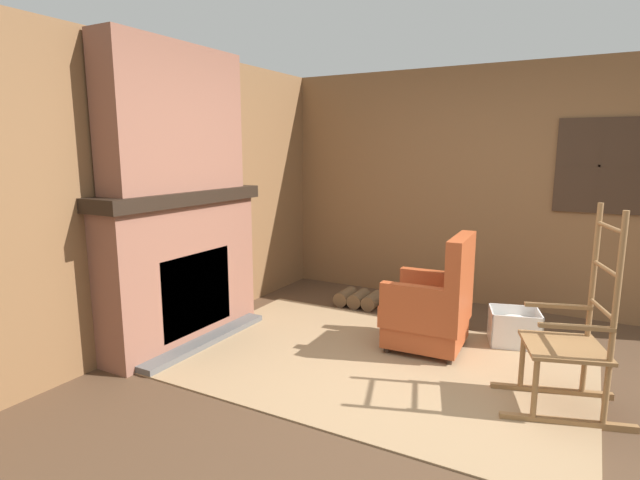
# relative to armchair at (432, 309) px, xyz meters

# --- Properties ---
(ground_plane) EXTENTS (14.00, 14.00, 0.00)m
(ground_plane) POSITION_rel_armchair_xyz_m (0.19, -0.84, -0.36)
(ground_plane) COLOR #4C3523
(wood_panel_wall_left) EXTENTS (0.06, 5.30, 2.55)m
(wood_panel_wall_left) POSITION_rel_armchair_xyz_m (-2.19, -0.84, 0.91)
(wood_panel_wall_left) COLOR brown
(wood_panel_wall_left) RESTS_ON ground
(wood_panel_wall_back) EXTENTS (5.30, 0.09, 2.55)m
(wood_panel_wall_back) POSITION_rel_armchair_xyz_m (0.21, 1.54, 0.92)
(wood_panel_wall_back) COLOR brown
(wood_panel_wall_back) RESTS_ON ground
(fireplace_hearth) EXTENTS (0.54, 1.70, 1.33)m
(fireplace_hearth) POSITION_rel_armchair_xyz_m (-1.98, -0.84, 0.30)
(fireplace_hearth) COLOR brown
(fireplace_hearth) RESTS_ON ground
(chimney_breast) EXTENTS (0.29, 1.40, 1.20)m
(chimney_breast) POSITION_rel_armchair_xyz_m (-2.00, -0.84, 1.57)
(chimney_breast) COLOR brown
(chimney_breast) RESTS_ON fireplace_hearth
(area_rug) EXTENTS (3.20, 2.14, 0.01)m
(area_rug) POSITION_rel_armchair_xyz_m (-0.32, -0.49, -0.35)
(area_rug) COLOR #997A56
(area_rug) RESTS_ON ground
(armchair) EXTENTS (0.68, 0.67, 1.00)m
(armchair) POSITION_rel_armchair_xyz_m (0.00, 0.00, 0.00)
(armchair) COLOR #A84723
(armchair) RESTS_ON ground
(rocking_chair) EXTENTS (0.90, 0.67, 1.34)m
(rocking_chair) POSITION_rel_armchair_xyz_m (1.07, -0.56, 0.08)
(rocking_chair) COLOR olive
(rocking_chair) RESTS_ON ground
(firewood_stack) EXTENTS (0.49, 0.33, 0.16)m
(firewood_stack) POSITION_rel_armchair_xyz_m (-1.03, 0.80, -0.28)
(firewood_stack) COLOR brown
(firewood_stack) RESTS_ON ground
(laundry_basket) EXTENTS (0.49, 0.44, 0.31)m
(laundry_basket) POSITION_rel_armchair_xyz_m (0.60, 0.45, -0.21)
(laundry_basket) COLOR white
(laundry_basket) RESTS_ON ground
(oil_lamp_vase) EXTENTS (0.12, 0.12, 0.27)m
(oil_lamp_vase) POSITION_rel_armchair_xyz_m (-2.03, -1.16, 1.07)
(oil_lamp_vase) COLOR #99B29E
(oil_lamp_vase) RESTS_ON fireplace_hearth
(storage_case) EXTENTS (0.16, 0.27, 0.15)m
(storage_case) POSITION_rel_armchair_xyz_m (-2.03, -0.44, 1.05)
(storage_case) COLOR gray
(storage_case) RESTS_ON fireplace_hearth
(decorative_plate_on_mantel) EXTENTS (0.06, 0.24, 0.23)m
(decorative_plate_on_mantel) POSITION_rel_armchair_xyz_m (-2.05, -0.88, 1.09)
(decorative_plate_on_mantel) COLOR red
(decorative_plate_on_mantel) RESTS_ON fireplace_hearth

